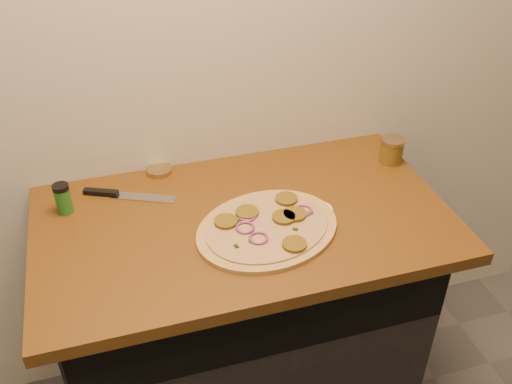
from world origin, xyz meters
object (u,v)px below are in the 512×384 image
object	(u,v)px
chefs_knife	(121,195)
salsa_jar	(392,150)
pizza	(268,227)
spice_shaker	(63,198)

from	to	relation	value
chefs_knife	salsa_jar	size ratio (longest dim) A/B	3.18
chefs_knife	pizza	bearing A→B (deg)	-36.79
chefs_knife	salsa_jar	world-z (taller)	salsa_jar
chefs_knife	salsa_jar	distance (m)	0.88
chefs_knife	salsa_jar	bearing A→B (deg)	-3.43
pizza	salsa_jar	size ratio (longest dim) A/B	5.98
pizza	spice_shaker	distance (m)	0.60
chefs_knife	spice_shaker	bearing A→B (deg)	-168.81
salsa_jar	spice_shaker	world-z (taller)	spice_shaker
salsa_jar	spice_shaker	bearing A→B (deg)	178.87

